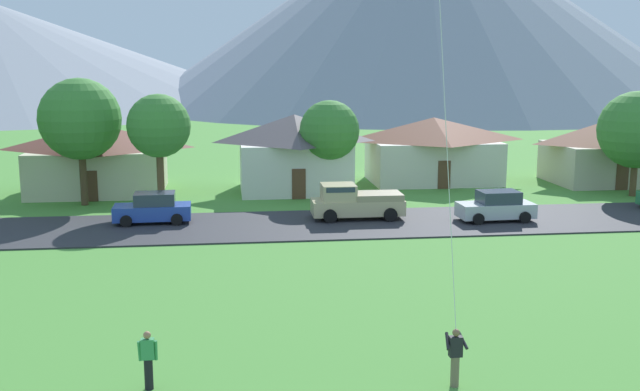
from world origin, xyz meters
TOP-DOWN VIEW (x-y plane):
  - road_strip at (0.00, 28.33)m, footprint 160.00×7.55m
  - mountain_central_ridge at (34.98, 138.06)m, footprint 114.60×114.60m
  - house_leftmost at (23.19, 40.09)m, footprint 7.63×6.82m
  - house_left_center at (0.43, 39.49)m, footprint 8.02×6.93m
  - house_right_center at (-12.94, 40.53)m, footprint 9.36×7.48m
  - house_rightmost at (10.98, 42.02)m, footprint 9.91×6.55m
  - tree_near_left at (-8.20, 33.80)m, footprint 3.81×3.81m
  - tree_left_of_center at (-13.13, 35.90)m, footprint 5.04×5.04m
  - tree_center at (22.73, 34.68)m, footprint 5.11×5.11m
  - tree_right_of_center at (2.53, 36.92)m, footprint 3.96×3.96m
  - parked_car_blue_west_end at (-8.30, 29.75)m, footprint 4.25×2.18m
  - parked_car_silver_mid_east at (10.78, 27.97)m, footprint 4.26×2.20m
  - pickup_truck_sand_east_side at (2.99, 29.45)m, footprint 5.22×2.35m
  - watcher_person at (-6.39, 8.19)m, footprint 0.56×0.24m

SIDE VIEW (x-z plane):
  - road_strip at x=0.00m, z-range 0.00..0.08m
  - parked_car_blue_west_end at x=-8.30m, z-range 0.03..1.71m
  - parked_car_silver_mid_east at x=10.78m, z-range 0.03..1.71m
  - watcher_person at x=-6.39m, z-range 0.04..1.71m
  - pickup_truck_sand_east_side at x=2.99m, z-range 0.06..2.06m
  - house_leftmost at x=23.19m, z-range 0.08..4.61m
  - house_right_center at x=-12.94m, z-range 0.08..4.76m
  - house_rightmost at x=10.98m, z-range 0.09..4.90m
  - house_left_center at x=0.43m, z-range 0.09..5.40m
  - tree_right_of_center at x=2.53m, z-range 1.19..7.60m
  - tree_center at x=22.73m, z-range 0.93..7.93m
  - tree_near_left at x=-8.20m, z-range 1.56..8.57m
  - tree_left_of_center at x=-13.13m, z-range 1.42..9.34m
  - mountain_central_ridge at x=34.98m, z-range 0.00..38.98m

